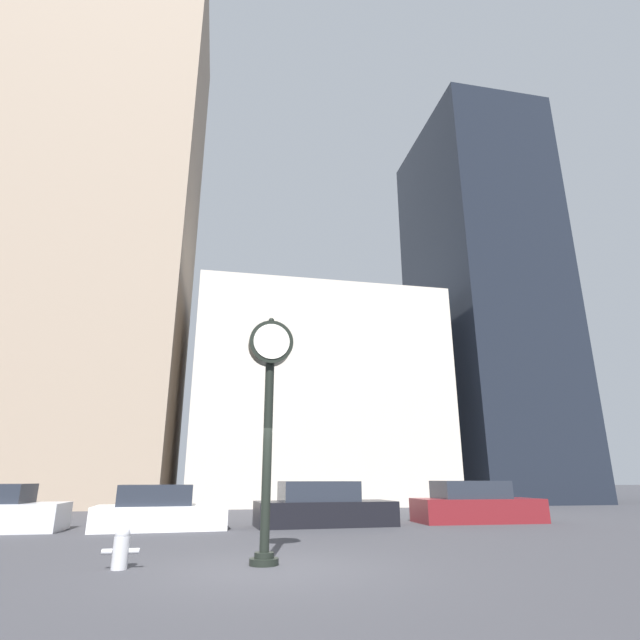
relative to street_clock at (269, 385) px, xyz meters
name	(u,v)px	position (x,y,z in m)	size (l,w,h in m)	color
ground_plane	(269,569)	(0.06, -0.46, -3.37)	(200.00, 200.00, 0.00)	#38383D
building_tall_tower	(95,218)	(-10.36, 23.54, 15.64)	(13.27, 12.00, 38.02)	gray
building_storefront_row	(312,401)	(5.25, 23.54, 3.22)	(15.56, 12.00, 13.19)	beige
building_glass_modern	(481,299)	(18.79, 23.54, 11.63)	(8.27, 12.00, 30.01)	black
street_clock	(269,385)	(0.00, 0.00, 0.00)	(0.91, 0.55, 4.83)	black
car_white	(160,511)	(-2.64, 7.32, -2.81)	(4.13, 2.17, 1.35)	silver
car_black	(323,507)	(2.69, 7.49, -2.77)	(4.77, 2.07, 1.44)	black
car_maroon	(475,505)	(8.48, 7.80, -2.76)	(4.61, 2.03, 1.45)	maroon
fire_hydrant_far	(121,547)	(-2.56, 0.04, -3.01)	(0.64, 0.28, 0.72)	#B7B7BC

